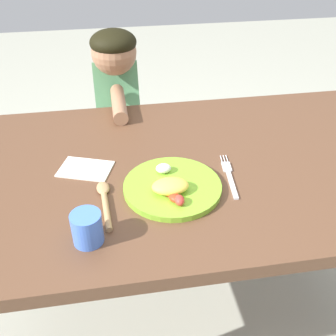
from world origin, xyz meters
name	(u,v)px	position (x,y,z in m)	size (l,w,h in m)	color
ground_plane	(187,309)	(0.00, 0.00, 0.00)	(8.00, 8.00, 0.00)	#ACAD9B
dining_table	(193,182)	(0.00, 0.00, 0.65)	(1.40, 0.83, 0.72)	brown
plate	(172,187)	(-0.09, -0.12, 0.74)	(0.27, 0.27, 0.05)	#80BD2F
fork	(229,176)	(0.09, -0.08, 0.73)	(0.04, 0.21, 0.01)	silver
spoon	(105,200)	(-0.27, -0.14, 0.73)	(0.04, 0.20, 0.02)	tan
drinking_cup	(87,228)	(-0.31, -0.27, 0.76)	(0.07, 0.07, 0.08)	#4878E4
person	(119,127)	(-0.20, 0.56, 0.55)	(0.18, 0.43, 0.98)	#3B3958
napkin	(85,169)	(-0.32, 0.02, 0.72)	(0.15, 0.10, 0.00)	white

